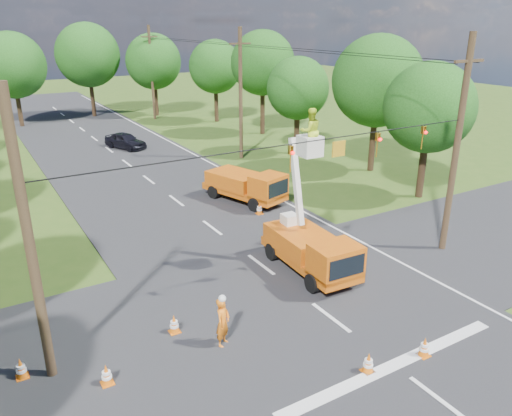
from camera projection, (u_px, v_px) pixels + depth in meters
ground at (149, 180)px, 34.65m from camera, size 140.00×140.00×0.00m
road_main at (149, 180)px, 34.65m from camera, size 12.00×100.00×0.06m
road_cross at (300, 295)px, 20.19m from camera, size 56.00×10.00×0.07m
stop_bar at (394, 366)px, 16.01m from camera, size 9.00×0.45×0.02m
edge_line at (221, 169)px, 37.34m from camera, size 0.12×90.00×0.02m
bucket_truck at (311, 238)px, 21.50m from camera, size 2.35×5.40×7.14m
second_truck at (247, 185)px, 30.21m from camera, size 3.50×5.75×2.03m
ground_worker at (223, 322)px, 16.77m from camera, size 0.78×0.73×1.79m
distant_car at (125, 141)px, 43.04m from camera, size 3.12×4.38×1.39m
traffic_cone_0 at (368, 363)px, 15.61m from camera, size 0.38×0.38×0.71m
traffic_cone_1 at (424, 347)px, 16.37m from camera, size 0.38×0.38×0.71m
traffic_cone_2 at (275, 237)px, 24.72m from camera, size 0.38×0.38×0.71m
traffic_cone_3 at (259, 208)px, 28.44m from camera, size 0.38×0.38×0.71m
traffic_cone_4 at (174, 324)px, 17.61m from camera, size 0.38×0.38×0.71m
traffic_cone_5 at (106, 375)px, 15.09m from camera, size 0.38×0.38×0.71m
traffic_cone_6 at (21, 368)px, 15.36m from camera, size 0.38×0.38×0.71m
traffic_cone_7 at (231, 174)px, 34.87m from camera, size 0.38×0.38×0.71m
pole_right_near at (457, 146)px, 22.47m from camera, size 1.80×0.30×10.00m
pole_right_mid at (241, 94)px, 38.54m from camera, size 1.80×0.30×10.00m
pole_right_far at (152, 72)px, 54.61m from camera, size 1.80×0.30×10.00m
pole_left at (30, 244)px, 14.05m from camera, size 0.30×0.30×9.00m
signal_span at (351, 146)px, 19.18m from camera, size 18.00×0.29×1.07m
tree_right_a at (429, 108)px, 29.53m from camera, size 5.40×5.40×8.28m
tree_right_b at (378, 81)px, 34.76m from camera, size 6.40×6.40×9.65m
tree_right_c at (298, 88)px, 39.92m from camera, size 5.00×5.00×7.83m
tree_right_d at (263, 63)px, 46.63m from camera, size 6.00×6.00×9.70m
tree_right_e at (215, 67)px, 52.89m from camera, size 5.60×5.60×8.63m
tree_far_a at (12, 65)px, 50.16m from camera, size 6.60×6.60×9.50m
tree_far_b at (88, 55)px, 55.39m from camera, size 7.00×7.00×10.32m
tree_far_c at (153, 62)px, 56.36m from camera, size 6.20×6.20×9.18m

